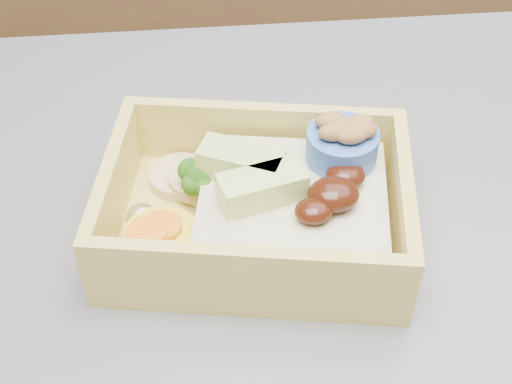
{
  "coord_description": "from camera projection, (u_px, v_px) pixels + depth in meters",
  "views": [
    {
      "loc": [
        0.05,
        -0.3,
        1.29
      ],
      "look_at": [
        0.08,
        0.04,
        0.96
      ],
      "focal_mm": 50.0,
      "sensor_mm": 36.0,
      "label": 1
    }
  ],
  "objects": [
    {
      "name": "bento_box",
      "position": [
        266.0,
        204.0,
        0.49
      ],
      "size": [
        0.23,
        0.18,
        0.08
      ],
      "rotation": [
        0.0,
        0.0,
        -0.17
      ],
      "color": "#D8C259",
      "rests_on": "island"
    }
  ]
}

